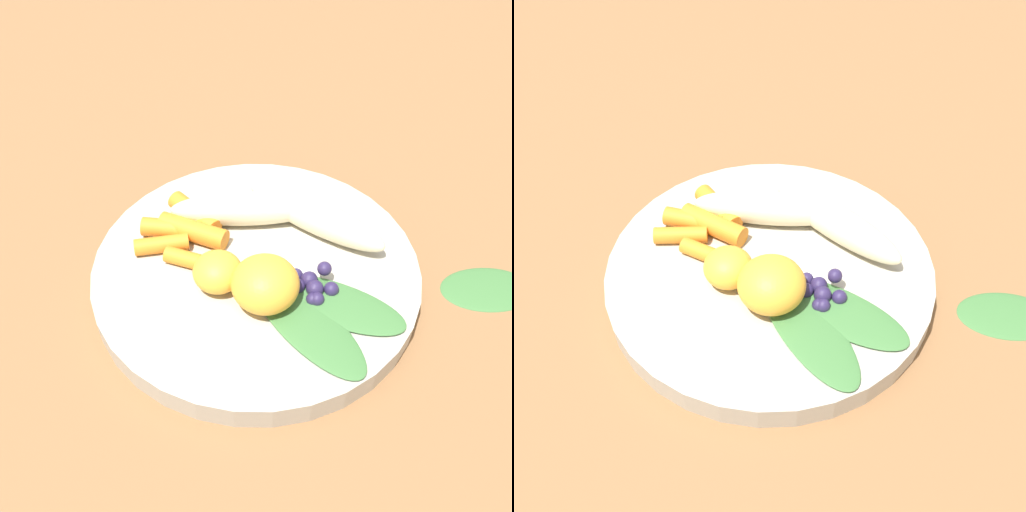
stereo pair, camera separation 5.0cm
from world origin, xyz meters
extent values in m
plane|color=brown|center=(0.00, 0.00, 0.00)|extent=(2.40, 2.40, 0.00)
cylinder|color=#B2AD9E|center=(0.00, 0.00, 0.01)|extent=(0.29, 0.29, 0.02)
ellipsoid|color=beige|center=(0.04, 0.03, 0.04)|extent=(0.10, 0.14, 0.03)
ellipsoid|color=beige|center=(0.07, -0.02, 0.04)|extent=(0.05, 0.15, 0.03)
ellipsoid|color=#F4A833|center=(-0.03, -0.03, 0.04)|extent=(0.06, 0.06, 0.04)
ellipsoid|color=#F4A833|center=(-0.04, 0.02, 0.04)|extent=(0.04, 0.04, 0.03)
cylinder|color=orange|center=(0.02, 0.08, 0.03)|extent=(0.03, 0.06, 0.02)
cylinder|color=orange|center=(0.00, 0.06, 0.03)|extent=(0.03, 0.07, 0.02)
cylinder|color=orange|center=(-0.01, 0.08, 0.03)|extent=(0.04, 0.06, 0.02)
cylinder|color=orange|center=(-0.03, 0.08, 0.03)|extent=(0.04, 0.05, 0.02)
cylinder|color=orange|center=(-0.03, 0.05, 0.03)|extent=(0.02, 0.05, 0.01)
sphere|color=#2D234C|center=(-0.01, -0.06, 0.03)|extent=(0.01, 0.01, 0.01)
sphere|color=#2D234C|center=(0.00, -0.07, 0.03)|extent=(0.01, 0.01, 0.01)
sphere|color=#2D234C|center=(0.00, -0.05, 0.03)|extent=(0.01, 0.01, 0.01)
sphere|color=#2D234C|center=(-0.02, -0.07, 0.03)|extent=(0.01, 0.01, 0.01)
sphere|color=#2D234C|center=(-0.01, -0.05, 0.03)|extent=(0.01, 0.01, 0.01)
sphere|color=#2D234C|center=(-0.02, -0.06, 0.03)|extent=(0.01, 0.01, 0.01)
sphere|color=#2D234C|center=(0.00, -0.04, 0.03)|extent=(0.01, 0.01, 0.01)
sphere|color=#2D234C|center=(-0.01, -0.06, 0.03)|extent=(0.01, 0.01, 0.01)
sphere|color=#2D234C|center=(0.01, -0.06, 0.04)|extent=(0.01, 0.01, 0.01)
cylinder|color=white|center=(0.00, -0.03, 0.02)|extent=(0.04, 0.04, 0.00)
ellipsoid|color=#3D7038|center=(-0.04, -0.07, 0.03)|extent=(0.10, 0.14, 0.00)
ellipsoid|color=#3D7038|center=(-0.01, -0.08, 0.03)|extent=(0.06, 0.13, 0.00)
ellipsoid|color=#3D7038|center=(0.09, -0.19, 0.00)|extent=(0.09, 0.10, 0.01)
camera|label=1|loc=(-0.30, -0.17, 0.39)|focal=40.28mm
camera|label=2|loc=(-0.27, -0.21, 0.39)|focal=40.28mm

